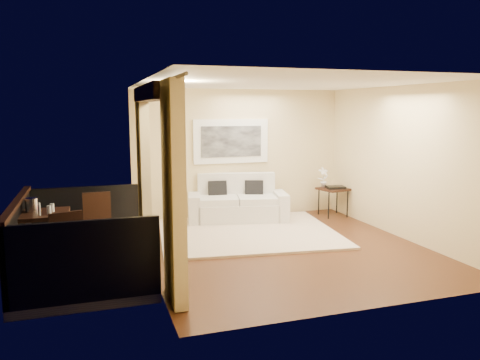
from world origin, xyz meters
name	(u,v)px	position (x,y,z in m)	size (l,w,h in m)	color
floor	(285,248)	(0.00, 0.00, 0.00)	(5.00, 5.00, 0.00)	#4D2916
room_shell	(152,93)	(-2.13, 0.00, 2.52)	(5.00, 6.40, 5.00)	white
balcony	(74,257)	(-3.31, 0.00, 0.18)	(1.81, 2.60, 1.17)	#605B56
curtains	(155,174)	(-2.11, 0.00, 1.34)	(0.16, 4.80, 2.64)	tan
artwork	(231,141)	(-0.18, 2.46, 1.62)	(1.62, 0.07, 0.92)	white
rug	(248,232)	(-0.28, 1.10, 0.02)	(3.20, 2.78, 0.04)	beige
sofa	(237,205)	(-0.17, 2.09, 0.34)	(2.14, 1.25, 0.96)	silver
side_table	(333,191)	(1.93, 1.88, 0.55)	(0.68, 0.68, 0.61)	black
tray	(336,187)	(1.95, 1.82, 0.64)	(0.38, 0.28, 0.05)	black
orchid	(323,177)	(1.78, 2.05, 0.83)	(0.23, 0.15, 0.43)	white
bistro_table	(43,218)	(-3.70, 0.13, 0.76)	(0.72, 0.72, 0.84)	black
balcony_chair_far	(97,217)	(-2.95, 0.79, 0.57)	(0.43, 0.44, 0.99)	black
balcony_chair_near	(69,245)	(-3.33, -0.70, 0.57)	(0.52, 0.53, 0.98)	black
ice_bucket	(32,205)	(-3.84, 0.23, 0.94)	(0.18, 0.18, 0.20)	white
candle	(50,208)	(-3.61, 0.24, 0.87)	(0.06, 0.06, 0.07)	red
vase	(39,209)	(-3.72, -0.05, 0.93)	(0.04, 0.04, 0.18)	silver
glass_a	(49,210)	(-3.60, 0.01, 0.90)	(0.06, 0.06, 0.12)	white
glass_b	(52,208)	(-3.57, 0.14, 0.90)	(0.06, 0.06, 0.12)	white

